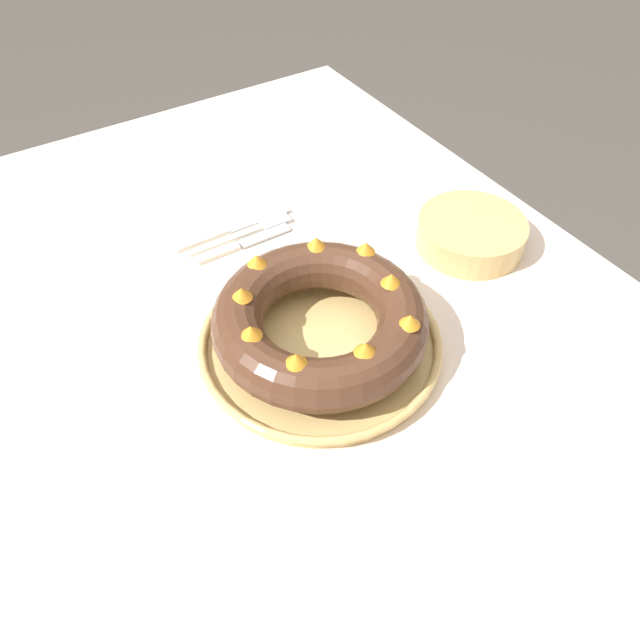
{
  "coord_description": "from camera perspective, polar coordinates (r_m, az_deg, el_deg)",
  "views": [
    {
      "loc": [
        0.5,
        -0.27,
        1.39
      ],
      "look_at": [
        0.02,
        0.03,
        0.8
      ],
      "focal_mm": 35.0,
      "sensor_mm": 36.0,
      "label": 1
    }
  ],
  "objects": [
    {
      "name": "serving_dish",
      "position": [
        0.85,
        -0.0,
        -2.11
      ],
      "size": [
        0.33,
        0.33,
        0.02
      ],
      "color": "tan",
      "rests_on": "dining_table"
    },
    {
      "name": "fork",
      "position": [
        1.05,
        -6.62,
        7.96
      ],
      "size": [
        0.02,
        0.19,
        0.01
      ],
      "rotation": [
        0.0,
        0.0,
        0.05
      ],
      "color": "white",
      "rests_on": "dining_table"
    },
    {
      "name": "side_bowl",
      "position": [
        1.03,
        13.63,
        7.68
      ],
      "size": [
        0.17,
        0.17,
        0.05
      ],
      "primitive_type": "cylinder",
      "color": "tan",
      "rests_on": "dining_table"
    },
    {
      "name": "dining_table",
      "position": [
        0.93,
        -2.34,
        -6.1
      ],
      "size": [
        1.44,
        1.04,
        0.74
      ],
      "color": "beige",
      "rests_on": "ground_plane"
    },
    {
      "name": "bundt_cake",
      "position": [
        0.82,
        0.0,
        0.04
      ],
      "size": [
        0.29,
        0.29,
        0.08
      ],
      "color": "#4C2D1E",
      "rests_on": "serving_dish"
    },
    {
      "name": "ground_plane",
      "position": [
        1.5,
        -1.54,
        -21.53
      ],
      "size": [
        8.0,
        8.0,
        0.0
      ],
      "primitive_type": "plane",
      "color": "#4C4742"
    },
    {
      "name": "serving_knife",
      "position": [
        1.06,
        -8.59,
        8.05
      ],
      "size": [
        0.02,
        0.21,
        0.01
      ],
      "rotation": [
        0.0,
        0.0,
        -0.01
      ],
      "color": "white",
      "rests_on": "dining_table"
    },
    {
      "name": "cake_knife",
      "position": [
        1.02,
        -7.4,
        6.78
      ],
      "size": [
        0.02,
        0.16,
        0.01
      ],
      "rotation": [
        0.0,
        0.0,
        0.03
      ],
      "color": "white",
      "rests_on": "dining_table"
    }
  ]
}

